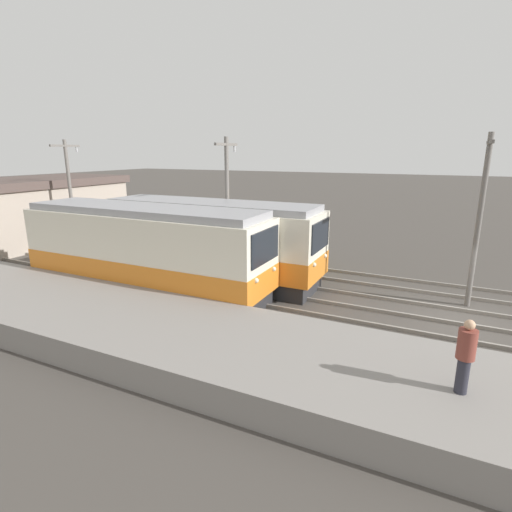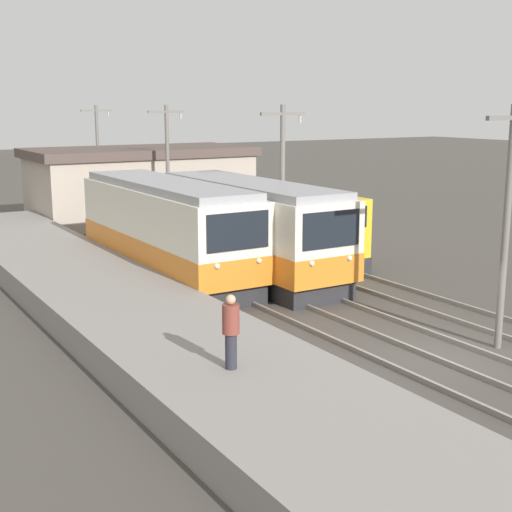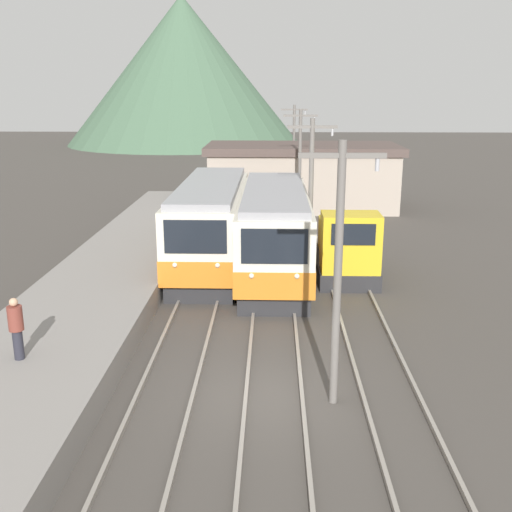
{
  "view_description": "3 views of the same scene",
  "coord_description": "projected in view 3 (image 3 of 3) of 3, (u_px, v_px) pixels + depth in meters",
  "views": [
    {
      "loc": [
        -15.17,
        0.96,
        5.89
      ],
      "look_at": [
        -1.14,
        7.68,
        1.81
      ],
      "focal_mm": 28.0,
      "sensor_mm": 36.0,
      "label": 1
    },
    {
      "loc": [
        -13.69,
        -12.64,
        6.52
      ],
      "look_at": [
        -1.36,
        7.57,
        1.52
      ],
      "focal_mm": 50.0,
      "sensor_mm": 36.0,
      "label": 2
    },
    {
      "loc": [
        0.13,
        -13.9,
        7.65
      ],
      "look_at": [
        -0.51,
        8.6,
        1.39
      ],
      "focal_mm": 42.0,
      "sensor_mm": 36.0,
      "label": 3
    }
  ],
  "objects": [
    {
      "name": "track_left",
      "position": [
        166.0,
        393.0,
        15.49
      ],
      "size": [
        1.54,
        60.0,
        0.14
      ],
      "color": "gray",
      "rests_on": "ground"
    },
    {
      "name": "catenary_mast_mid",
      "position": [
        311.0,
        192.0,
        24.63
      ],
      "size": [
        2.0,
        0.2,
        6.56
      ],
      "color": "slate",
      "rests_on": "ground"
    },
    {
      "name": "mountain_backdrop",
      "position": [
        183.0,
        71.0,
        85.75
      ],
      "size": [
        33.61,
        33.61,
        20.44
      ],
      "color": "#47664C",
      "rests_on": "ground"
    },
    {
      "name": "track_center",
      "position": [
        274.0,
        395.0,
        15.41
      ],
      "size": [
        1.54,
        60.0,
        0.14
      ],
      "color": "gray",
      "rests_on": "ground"
    },
    {
      "name": "commuter_train_left",
      "position": [
        211.0,
        227.0,
        26.68
      ],
      "size": [
        2.84,
        11.04,
        3.73
      ],
      "color": "#28282B",
      "rests_on": "ground"
    },
    {
      "name": "commuter_train_center",
      "position": [
        274.0,
        235.0,
        25.23
      ],
      "size": [
        2.84,
        10.54,
        3.71
      ],
      "color": "#28282B",
      "rests_on": "ground"
    },
    {
      "name": "ground_plane",
      "position": [
        266.0,
        397.0,
        15.44
      ],
      "size": [
        200.0,
        200.0,
        0.0
      ],
      "primitive_type": "plane",
      "color": "#47423D"
    },
    {
      "name": "catenary_mast_near",
      "position": [
        338.0,
        266.0,
        14.25
      ],
      "size": [
        2.0,
        0.2,
        6.56
      ],
      "color": "slate",
      "rests_on": "ground"
    },
    {
      "name": "person_on_platform",
      "position": [
        16.0,
        326.0,
        15.39
      ],
      "size": [
        0.38,
        0.38,
        1.68
      ],
      "color": "#282833",
      "rests_on": "platform_left"
    },
    {
      "name": "shunting_locomotive",
      "position": [
        345.0,
        249.0,
        25.07
      ],
      "size": [
        2.4,
        4.92,
        3.0
      ],
      "color": "#28282B",
      "rests_on": "ground"
    },
    {
      "name": "track_right",
      "position": [
        391.0,
        396.0,
        15.33
      ],
      "size": [
        1.54,
        60.0,
        0.14
      ],
      "color": "gray",
      "rests_on": "ground"
    },
    {
      "name": "catenary_mast_distant",
      "position": [
        294.0,
        145.0,
        45.39
      ],
      "size": [
        2.0,
        0.2,
        6.56
      ],
      "color": "slate",
      "rests_on": "ground"
    },
    {
      "name": "catenary_mast_far",
      "position": [
        300.0,
        161.0,
        35.01
      ],
      "size": [
        2.0,
        0.2,
        6.56
      ],
      "color": "slate",
      "rests_on": "ground"
    },
    {
      "name": "station_building",
      "position": [
        302.0,
        176.0,
        39.85
      ],
      "size": [
        12.6,
        6.3,
        4.17
      ],
      "color": "#AD9E8E",
      "rests_on": "ground"
    },
    {
      "name": "platform_left",
      "position": [
        25.0,
        379.0,
        15.49
      ],
      "size": [
        4.5,
        54.0,
        0.87
      ],
      "primitive_type": "cube",
      "color": "gray",
      "rests_on": "ground"
    }
  ]
}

